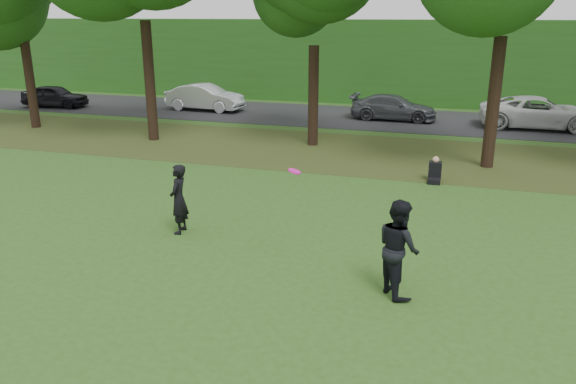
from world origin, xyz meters
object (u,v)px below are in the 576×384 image
object	(u,v)px
player_right	(398,248)
seated_person	(435,172)
player_left	(179,199)
frisbee	(294,171)

from	to	relation	value
player_right	seated_person	bearing A→B (deg)	-36.06
player_left	seated_person	world-z (taller)	player_left
frisbee	seated_person	distance (m)	8.56
player_right	seated_person	xyz separation A→B (m)	(0.28, 8.33, -0.67)
player_left	frisbee	xyz separation A→B (m)	(3.42, -1.29, 1.35)
frisbee	seated_person	bearing A→B (deg)	72.40
player_left	player_right	bearing A→B (deg)	66.18
player_left	seated_person	bearing A→B (deg)	130.89
frisbee	seated_person	world-z (taller)	frisbee
seated_person	player_right	bearing A→B (deg)	-93.50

